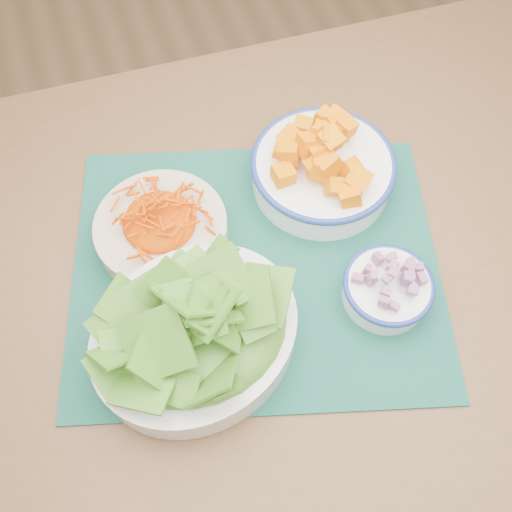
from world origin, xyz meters
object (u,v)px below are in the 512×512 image
Objects in this scene: onion_bowl at (388,287)px; lettuce_bowl at (194,329)px; carrot_bowl at (160,226)px; squash_bowl at (324,163)px; table at (298,267)px; placemat at (256,266)px.

lettuce_bowl is at bearing 176.06° from onion_bowl.
carrot_bowl is 0.79× the size of squash_bowl.
onion_bowl is (0.08, -0.13, 0.12)m from table.
table is 6.06× the size of carrot_bowl.
placemat is 0.20m from onion_bowl.
carrot_bowl is at bearing 158.79° from placemat.
placemat is 1.59× the size of lettuce_bowl.
table is 0.27m from lettuce_bowl.
squash_bowl is at bearing 92.13° from onion_bowl.
onion_bowl is (0.01, -0.22, -0.02)m from squash_bowl.
table is at bearing 29.41° from placemat.
table is at bearing 11.98° from lettuce_bowl.
onion_bowl is (0.16, -0.11, 0.03)m from placemat.
squash_bowl is 0.22m from onion_bowl.
onion_bowl reaches higher than table.
squash_bowl is at bearing 3.48° from carrot_bowl.
table is at bearing 120.81° from onion_bowl.
squash_bowl is (0.07, 0.09, 0.14)m from table.
onion_bowl is (0.28, -0.02, -0.03)m from lettuce_bowl.
squash_bowl reaches higher than onion_bowl.
onion_bowl is at bearing -87.87° from squash_bowl.
squash_bowl is at bearing 19.90° from lettuce_bowl.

